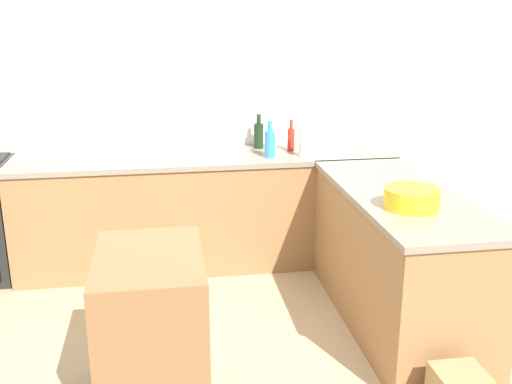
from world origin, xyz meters
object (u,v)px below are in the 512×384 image
island_table (152,333)px  hot_sauce_bottle (291,139)px  mixing_bowl (412,198)px  wine_bottle_dark (259,135)px  vinegar_bottle_clear (304,142)px  dish_soap_bottle (270,143)px

island_table → hot_sauce_bottle: size_ratio=3.39×
mixing_bowl → hot_sauce_bottle: (-0.38, 1.55, 0.04)m
hot_sauce_bottle → wine_bottle_dark: wine_bottle_dark is taller
mixing_bowl → vinegar_bottle_clear: (-0.33, 1.33, 0.06)m
island_table → wine_bottle_dark: bearing=66.4°
island_table → mixing_bowl: size_ratio=2.70×
hot_sauce_bottle → wine_bottle_dark: (-0.24, 0.14, 0.01)m
island_table → hot_sauce_bottle: bearing=59.2°
island_table → dish_soap_bottle: bearing=61.6°
mixing_bowl → hot_sauce_bottle: size_ratio=1.26×
wine_bottle_dark → hot_sauce_bottle: bearing=-30.2°
dish_soap_bottle → vinegar_bottle_clear: 0.26m
island_table → dish_soap_bottle: size_ratio=2.99×
mixing_bowl → dish_soap_bottle: 1.48m
mixing_bowl → dish_soap_bottle: bearing=113.3°
island_table → dish_soap_bottle: 2.03m
mixing_bowl → dish_soap_bottle: (-0.59, 1.36, 0.05)m
dish_soap_bottle → hot_sauce_bottle: size_ratio=1.13×
vinegar_bottle_clear → hot_sauce_bottle: (-0.05, 0.22, -0.02)m
island_table → wine_bottle_dark: size_ratio=3.03×
mixing_bowl → island_table: bearing=-167.1°
dish_soap_bottle → wine_bottle_dark: (-0.03, 0.33, -0.00)m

